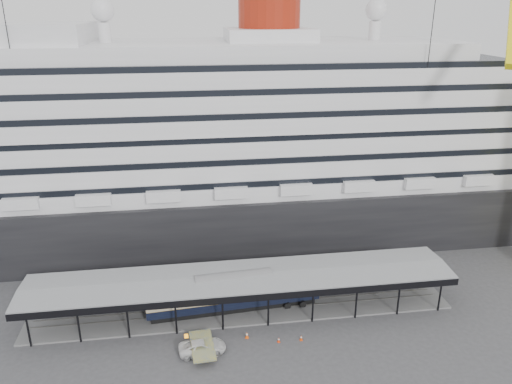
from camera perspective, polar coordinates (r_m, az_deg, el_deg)
ground at (r=64.95m, az=-1.07°, el=-15.65°), size 200.00×200.00×0.00m
cruise_ship at (r=86.62m, az=-3.84°, el=7.15°), size 130.00×30.00×43.90m
platform_canopy at (r=67.74m, az=-1.64°, el=-11.56°), size 56.00×9.18×5.30m
port_truck at (r=61.60m, az=-6.15°, el=-17.20°), size 5.69×2.94×1.53m
pullman_carriage at (r=67.45m, az=-2.55°, el=-11.35°), size 23.15×4.74×22.57m
traffic_cone_left at (r=63.68m, az=-1.05°, el=-16.03°), size 0.52×0.52×0.83m
traffic_cone_mid at (r=63.12m, az=2.61°, el=-16.52°), size 0.45×0.45×0.67m
traffic_cone_right at (r=63.58m, az=5.19°, el=-16.26°), size 0.40×0.40×0.71m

